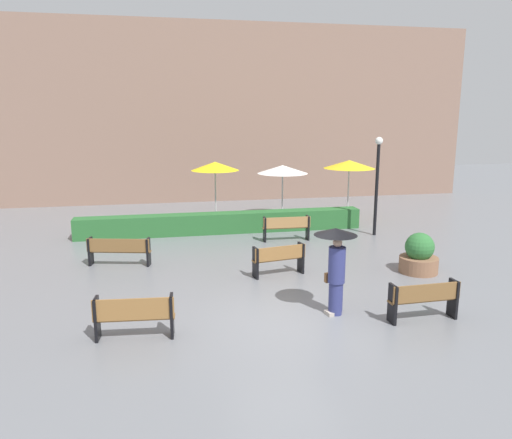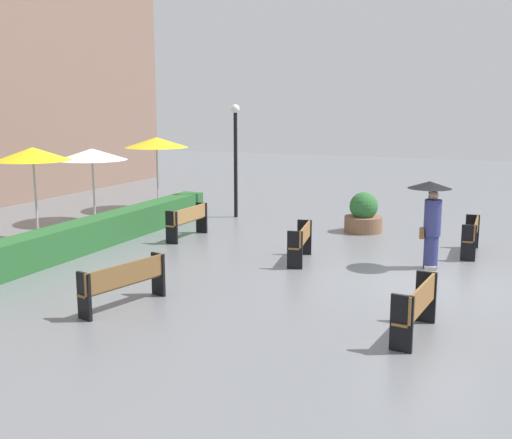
# 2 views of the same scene
# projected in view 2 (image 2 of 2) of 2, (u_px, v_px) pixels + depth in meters

# --- Properties ---
(ground_plane) EXTENTS (60.00, 60.00, 0.00)m
(ground_plane) POSITION_uv_depth(u_px,v_px,m) (426.00, 282.00, 13.14)
(ground_plane) COLOR slate
(bench_back_row) EXTENTS (1.71, 0.40, 0.88)m
(bench_back_row) POSITION_uv_depth(u_px,v_px,m) (188.00, 219.00, 17.26)
(bench_back_row) COLOR #9E7242
(bench_back_row) RESTS_ON ground
(bench_far_left) EXTENTS (1.89, 0.74, 0.85)m
(bench_far_left) POSITION_uv_depth(u_px,v_px,m) (125.00, 280.00, 11.41)
(bench_far_left) COLOR brown
(bench_far_left) RESTS_ON ground
(bench_mid_center) EXTENTS (1.55, 0.60, 0.87)m
(bench_mid_center) POSITION_uv_depth(u_px,v_px,m) (301.00, 240.00, 14.72)
(bench_mid_center) COLOR olive
(bench_mid_center) RESTS_ON ground
(bench_near_right) EXTENTS (1.60, 0.38, 0.87)m
(bench_near_right) POSITION_uv_depth(u_px,v_px,m) (472.00, 234.00, 15.43)
(bench_near_right) COLOR brown
(bench_near_right) RESTS_ON ground
(bench_near_left) EXTENTS (1.63, 0.49, 0.89)m
(bench_near_left) POSITION_uv_depth(u_px,v_px,m) (417.00, 305.00, 9.98)
(bench_near_left) COLOR olive
(bench_near_left) RESTS_ON ground
(pedestrian_with_umbrella) EXTENTS (0.97, 0.97, 1.99)m
(pedestrian_with_umbrella) POSITION_uv_depth(u_px,v_px,m) (431.00, 212.00, 13.99)
(pedestrian_with_umbrella) COLOR navy
(pedestrian_with_umbrella) RESTS_ON ground
(planter_pot) EXTENTS (1.10, 1.10, 1.16)m
(planter_pot) POSITION_uv_depth(u_px,v_px,m) (363.00, 215.00, 18.14)
(planter_pot) COLOR brown
(planter_pot) RESTS_ON ground
(lamp_post) EXTENTS (0.28, 0.28, 3.65)m
(lamp_post) POSITION_uv_depth(u_px,v_px,m) (236.00, 148.00, 20.15)
(lamp_post) COLOR black
(lamp_post) RESTS_ON ground
(patio_umbrella_yellow) EXTENTS (1.95, 1.95, 2.56)m
(patio_umbrella_yellow) POSITION_uv_depth(u_px,v_px,m) (33.00, 154.00, 16.33)
(patio_umbrella_yellow) COLOR silver
(patio_umbrella_yellow) RESTS_ON ground
(patio_umbrella_white) EXTENTS (2.16, 2.16, 2.32)m
(patio_umbrella_white) POSITION_uv_depth(u_px,v_px,m) (92.00, 154.00, 19.20)
(patio_umbrella_white) COLOR silver
(patio_umbrella_white) RESTS_ON ground
(patio_umbrella_yellow_far) EXTENTS (2.19, 2.19, 2.54)m
(patio_umbrella_yellow_far) POSITION_uv_depth(u_px,v_px,m) (156.00, 143.00, 21.47)
(patio_umbrella_yellow_far) COLOR silver
(patio_umbrella_yellow_far) RESTS_ON ground
(hedge_strip) EXTENTS (10.88, 0.70, 0.77)m
(hedge_strip) POSITION_uv_depth(u_px,v_px,m) (91.00, 234.00, 16.06)
(hedge_strip) COLOR #28602D
(hedge_strip) RESTS_ON ground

